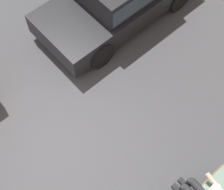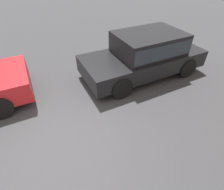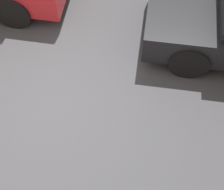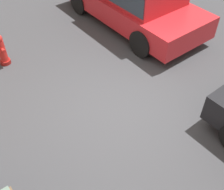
# 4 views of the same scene
# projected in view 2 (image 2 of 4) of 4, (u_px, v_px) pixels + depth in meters

# --- Properties ---
(ground_plane) EXTENTS (60.00, 60.00, 0.00)m
(ground_plane) POSITION_uv_depth(u_px,v_px,m) (61.00, 148.00, 3.96)
(ground_plane) COLOR #38383A
(parked_car_near) EXTENTS (4.22, 1.92, 1.47)m
(parked_car_near) POSITION_uv_depth(u_px,v_px,m) (145.00, 53.00, 5.92)
(parked_car_near) COLOR black
(parked_car_near) RESTS_ON ground_plane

